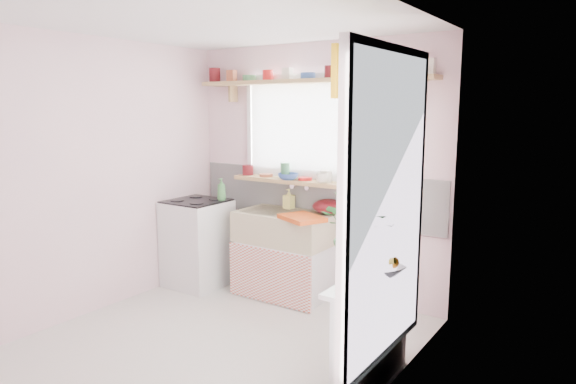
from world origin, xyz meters
The scene contains 19 objects.
room centered at (0.66, 0.86, 1.37)m, with size 3.20×3.20×3.20m.
sink_unit centered at (-0.15, 1.29, 0.43)m, with size 0.95×0.65×1.11m.
cooker centered at (-1.10, 1.05, 0.46)m, with size 0.58×0.58×0.93m.
radiator_ledge centered at (1.30, 0.20, 0.40)m, with size 0.22×0.95×0.78m.
windowsill centered at (-0.15, 1.48, 1.14)m, with size 1.40×0.22×0.04m, color tan.
pine_shelf centered at (0.00, 1.47, 2.12)m, with size 2.52×0.24×0.04m, color tan.
shelf_crockery centered at (0.00, 1.47, 2.20)m, with size 2.47×0.11×0.12m.
sill_crockery centered at (-0.20, 1.48, 1.21)m, with size 1.35×0.11×0.12m.
dish_tray centered at (0.17, 1.10, 0.87)m, with size 0.40×0.30×0.04m, color #D34A12.
colander centered at (0.22, 1.50, 0.92)m, with size 0.31×0.31×0.14m, color #510D13.
jade_plant centered at (1.24, 0.15, 1.06)m, with size 0.52×0.45×0.58m, color #276128.
fruit_bowl centered at (1.33, 0.27, 0.81)m, with size 0.27×0.27×0.07m, color silver.
herb_pot centered at (1.33, 0.17, 0.87)m, with size 0.10×0.07×0.19m, color #29682D.
soap_bottle_sink centered at (-0.24, 1.50, 0.95)m, with size 0.09×0.09×0.20m, color #DBD461.
sill_cup centered at (0.20, 1.42, 1.21)m, with size 0.12×0.12×0.10m, color white.
sill_bowl centered at (-0.19, 1.42, 1.19)m, with size 0.21×0.21×0.06m, color #3253A4.
shelf_vase centered at (0.49, 1.53, 2.22)m, with size 0.16×0.16×0.16m, color #B35B37.
cooker_bottle centered at (-0.88, 1.20, 1.03)m, with size 0.09×0.09×0.23m, color #478E49.
fruit centered at (1.34, 0.28, 0.87)m, with size 0.20×0.14×0.10m.
Camera 1 is at (2.63, -2.79, 1.87)m, focal length 32.00 mm.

